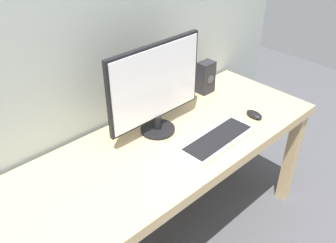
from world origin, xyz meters
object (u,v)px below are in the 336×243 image
(desk, at_px, (166,157))
(monitor, at_px, (156,87))
(speaker_right, at_px, (206,77))
(mouse, at_px, (254,114))
(keyboard_primary, at_px, (218,140))

(desk, relative_size, monitor, 3.18)
(speaker_right, bearing_deg, monitor, -168.11)
(mouse, bearing_deg, desk, 169.34)
(mouse, relative_size, speaker_right, 0.51)
(desk, height_order, monitor, monitor)
(monitor, bearing_deg, speaker_right, 11.89)
(desk, bearing_deg, mouse, -16.77)
(desk, xyz_separation_m, keyboard_primary, (0.18, -0.17, 0.10))
(keyboard_primary, distance_m, mouse, 0.32)
(keyboard_primary, bearing_deg, mouse, 2.72)
(monitor, distance_m, mouse, 0.58)
(monitor, xyz_separation_m, speaker_right, (0.48, 0.10, -0.15))
(desk, xyz_separation_m, mouse, (0.50, -0.15, 0.10))
(keyboard_primary, height_order, speaker_right, speaker_right)
(speaker_right, bearing_deg, mouse, -93.20)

